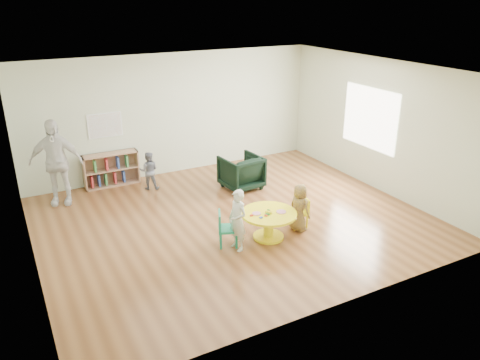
{
  "coord_description": "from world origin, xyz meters",
  "views": [
    {
      "loc": [
        -3.65,
        -7.1,
        4.02
      ],
      "look_at": [
        -0.02,
        -0.3,
        0.93
      ],
      "focal_mm": 35.0,
      "sensor_mm": 36.0,
      "label": 1
    }
  ],
  "objects": [
    {
      "name": "toddler",
      "position": [
        -0.92,
        2.23,
        0.42
      ],
      "size": [
        0.51,
        0.46,
        0.85
      ],
      "primitive_type": "imported",
      "rotation": [
        0.0,
        0.0,
        2.72
      ],
      "color": "#161F37",
      "rests_on": "ground"
    },
    {
      "name": "activity_table",
      "position": [
        0.22,
        -0.9,
        0.34
      ],
      "size": [
        0.98,
        0.98,
        0.53
      ],
      "rotation": [
        0.0,
        0.0,
        -0.07
      ],
      "color": "#FFEF15",
      "rests_on": "ground"
    },
    {
      "name": "room",
      "position": [
        0.01,
        0.0,
        1.89
      ],
      "size": [
        7.1,
        7.0,
        2.8
      ],
      "color": "brown",
      "rests_on": "ground"
    },
    {
      "name": "adult_caretaker",
      "position": [
        -2.77,
        2.36,
        0.88
      ],
      "size": [
        1.12,
        0.74,
        1.76
      ],
      "primitive_type": "imported",
      "rotation": [
        0.0,
        0.0,
        -0.33
      ],
      "color": "white",
      "rests_on": "ground"
    },
    {
      "name": "child_left",
      "position": [
        -0.43,
        -0.99,
        0.53
      ],
      "size": [
        0.32,
        0.43,
        1.06
      ],
      "primitive_type": "imported",
      "rotation": [
        0.0,
        0.0,
        -1.39
      ],
      "color": "silver",
      "rests_on": "ground"
    },
    {
      "name": "kid_chair_right",
      "position": [
        0.97,
        -0.81,
        0.3
      ],
      "size": [
        0.35,
        0.35,
        0.56
      ],
      "rotation": [
        0.0,
        0.0,
        1.38
      ],
      "color": "#FFEF15",
      "rests_on": "ground"
    },
    {
      "name": "child_right",
      "position": [
        0.86,
        -0.91,
        0.44
      ],
      "size": [
        0.37,
        0.49,
        0.89
      ],
      "primitive_type": "imported",
      "rotation": [
        0.0,
        0.0,
        1.8
      ],
      "color": "gold",
      "rests_on": "ground"
    },
    {
      "name": "kid_chair_left",
      "position": [
        -0.56,
        -0.78,
        0.33
      ],
      "size": [
        0.44,
        0.44,
        0.62
      ],
      "rotation": [
        0.0,
        0.0,
        -1.99
      ],
      "color": "#18845F",
      "rests_on": "ground"
    },
    {
      "name": "bookshelf",
      "position": [
        -1.61,
        2.86,
        0.37
      ],
      "size": [
        1.2,
        0.3,
        0.75
      ],
      "color": "#A17659",
      "rests_on": "ground"
    },
    {
      "name": "alphabet_poster",
      "position": [
        -1.6,
        2.98,
        1.35
      ],
      "size": [
        0.74,
        0.01,
        0.54
      ],
      "color": "white",
      "rests_on": "ground"
    },
    {
      "name": "armchair",
      "position": [
        0.88,
        1.33,
        0.37
      ],
      "size": [
        0.88,
        0.9,
        0.74
      ],
      "primitive_type": "imported",
      "rotation": [
        0.0,
        0.0,
        3.25
      ],
      "color": "black",
      "rests_on": "ground"
    }
  ]
}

